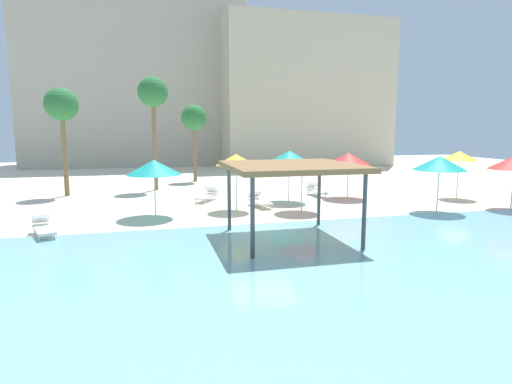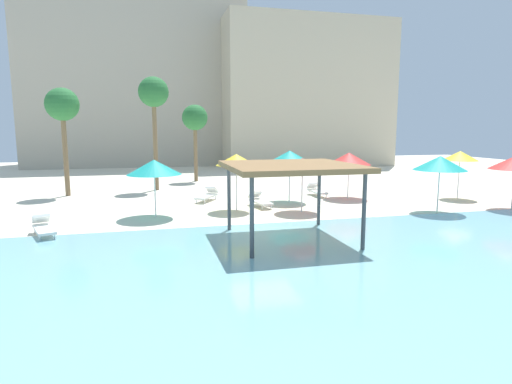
# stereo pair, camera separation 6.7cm
# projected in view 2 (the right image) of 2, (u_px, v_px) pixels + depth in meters

# --- Properties ---
(ground_plane) EXTENTS (80.00, 80.00, 0.00)m
(ground_plane) POSITION_uv_depth(u_px,v_px,m) (264.00, 233.00, 16.08)
(ground_plane) COLOR beige
(lagoon_water) EXTENTS (44.00, 13.50, 0.04)m
(lagoon_water) POSITION_uv_depth(u_px,v_px,m) (316.00, 281.00, 11.04)
(lagoon_water) COLOR #7AB7C1
(lagoon_water) RESTS_ON ground
(shade_pavilion) EXTENTS (4.44, 4.44, 2.74)m
(shade_pavilion) POSITION_uv_depth(u_px,v_px,m) (291.00, 169.00, 14.78)
(shade_pavilion) COLOR #42474C
(shade_pavilion) RESTS_ON ground
(beach_umbrella_teal_0) EXTENTS (2.43, 2.43, 2.70)m
(beach_umbrella_teal_0) POSITION_uv_depth(u_px,v_px,m) (440.00, 163.00, 19.70)
(beach_umbrella_teal_0) COLOR silver
(beach_umbrella_teal_0) RESTS_ON ground
(beach_umbrella_yellow_1) EXTENTS (1.98, 1.98, 2.76)m
(beach_umbrella_yellow_1) POSITION_uv_depth(u_px,v_px,m) (236.00, 160.00, 20.23)
(beach_umbrella_yellow_1) COLOR silver
(beach_umbrella_yellow_1) RESTS_ON ground
(beach_umbrella_yellow_2) EXTENTS (1.95, 1.95, 2.71)m
(beach_umbrella_yellow_2) POSITION_uv_depth(u_px,v_px,m) (460.00, 156.00, 23.74)
(beach_umbrella_yellow_2) COLOR silver
(beach_umbrella_yellow_2) RESTS_ON ground
(beach_umbrella_teal_3) EXTENTS (2.35, 2.35, 2.79)m
(beach_umbrella_teal_3) POSITION_uv_depth(u_px,v_px,m) (290.00, 157.00, 22.67)
(beach_umbrella_teal_3) COLOR silver
(beach_umbrella_teal_3) RESTS_ON ground
(beach_umbrella_red_5) EXTENTS (2.48, 2.48, 2.62)m
(beach_umbrella_red_5) POSITION_uv_depth(u_px,v_px,m) (349.00, 159.00, 23.88)
(beach_umbrella_red_5) COLOR silver
(beach_umbrella_red_5) RESTS_ON ground
(beach_umbrella_red_6) EXTENTS (2.13, 2.13, 2.58)m
(beach_umbrella_red_6) POSITION_uv_depth(u_px,v_px,m) (302.00, 164.00, 19.95)
(beach_umbrella_red_6) COLOR silver
(beach_umbrella_red_6) RESTS_ON ground
(beach_umbrella_teal_7) EXTENTS (2.42, 2.42, 2.60)m
(beach_umbrella_teal_7) POSITION_uv_depth(u_px,v_px,m) (154.00, 167.00, 18.73)
(beach_umbrella_teal_7) COLOR silver
(beach_umbrella_teal_7) RESTS_ON ground
(lounge_chair_0) EXTENTS (0.62, 1.90, 0.74)m
(lounge_chair_0) POSITION_uv_depth(u_px,v_px,m) (316.00, 190.00, 25.05)
(lounge_chair_0) COLOR white
(lounge_chair_0) RESTS_ON ground
(lounge_chair_1) EXTENTS (1.20, 1.99, 0.74)m
(lounge_chair_1) POSITION_uv_depth(u_px,v_px,m) (43.00, 227.00, 15.71)
(lounge_chair_1) COLOR white
(lounge_chair_1) RESTS_ON ground
(lounge_chair_2) EXTENTS (1.53, 1.92, 0.74)m
(lounge_chair_2) POSITION_uv_depth(u_px,v_px,m) (208.00, 195.00, 23.25)
(lounge_chair_2) COLOR white
(lounge_chair_2) RESTS_ON ground
(lounge_chair_3) EXTENTS (0.89, 1.97, 0.74)m
(lounge_chair_3) POSITION_uv_depth(u_px,v_px,m) (259.00, 200.00, 21.56)
(lounge_chair_3) COLOR white
(lounge_chair_3) RESTS_ON ground
(palm_tree_0) EXTENTS (1.90, 1.90, 6.29)m
(palm_tree_0) POSITION_uv_depth(u_px,v_px,m) (62.00, 107.00, 24.30)
(palm_tree_0) COLOR brown
(palm_tree_0) RESTS_ON ground
(palm_tree_2) EXTENTS (1.90, 1.90, 7.20)m
(palm_tree_2) POSITION_uv_depth(u_px,v_px,m) (154.00, 95.00, 26.55)
(palm_tree_2) COLOR brown
(palm_tree_2) RESTS_ON ground
(palm_tree_3) EXTENTS (1.90, 1.90, 5.72)m
(palm_tree_3) POSITION_uv_depth(u_px,v_px,m) (195.00, 119.00, 31.31)
(palm_tree_3) COLOR brown
(palm_tree_3) RESTS_ON ground
(hotel_block_0) EXTENTS (22.58, 9.94, 20.86)m
(hotel_block_0) POSITION_uv_depth(u_px,v_px,m) (137.00, 69.00, 46.28)
(hotel_block_0) COLOR #B2A893
(hotel_block_0) RESTS_ON ground
(hotel_block_1) EXTENTS (17.71, 10.35, 15.08)m
(hotel_block_1) POSITION_uv_depth(u_px,v_px,m) (300.00, 96.00, 46.46)
(hotel_block_1) COLOR beige
(hotel_block_1) RESTS_ON ground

